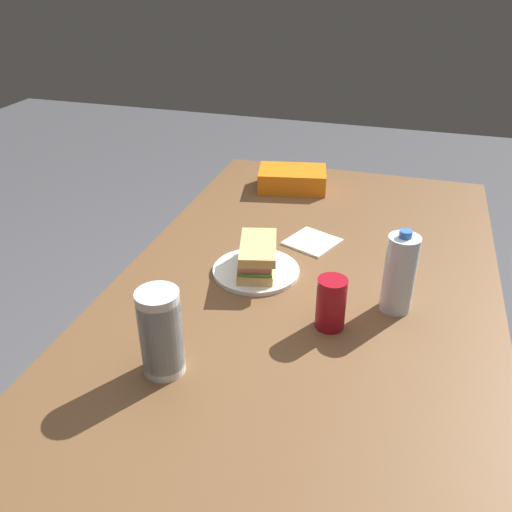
{
  "coord_description": "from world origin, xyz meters",
  "views": [
    {
      "loc": [
        1.12,
        0.21,
        1.47
      ],
      "look_at": [
        -0.02,
        -0.14,
        0.78
      ],
      "focal_mm": 37.83,
      "sensor_mm": 36.0,
      "label": 1
    }
  ],
  "objects_px": {
    "soda_can_red": "(331,303)",
    "plastic_cup_stack": "(161,333)",
    "water_bottle_tall": "(400,274)",
    "sandwich": "(257,256)",
    "dining_table": "(304,313)",
    "chip_bag": "(292,179)",
    "paper_plate": "(256,271)"
  },
  "relations": [
    {
      "from": "water_bottle_tall",
      "to": "plastic_cup_stack",
      "type": "height_order",
      "value": "water_bottle_tall"
    },
    {
      "from": "plastic_cup_stack",
      "to": "chip_bag",
      "type": "bearing_deg",
      "value": 178.49
    },
    {
      "from": "soda_can_red",
      "to": "paper_plate",
      "type": "bearing_deg",
      "value": -127.4
    },
    {
      "from": "soda_can_red",
      "to": "plastic_cup_stack",
      "type": "bearing_deg",
      "value": -50.8
    },
    {
      "from": "dining_table",
      "to": "sandwich",
      "type": "distance_m",
      "value": 0.19
    },
    {
      "from": "dining_table",
      "to": "paper_plate",
      "type": "xyz_separation_m",
      "value": [
        -0.02,
        -0.14,
        0.09
      ]
    },
    {
      "from": "sandwich",
      "to": "water_bottle_tall",
      "type": "height_order",
      "value": "water_bottle_tall"
    },
    {
      "from": "paper_plate",
      "to": "soda_can_red",
      "type": "xyz_separation_m",
      "value": [
        0.17,
        0.22,
        0.06
      ]
    },
    {
      "from": "plastic_cup_stack",
      "to": "sandwich",
      "type": "bearing_deg",
      "value": 170.03
    },
    {
      "from": "paper_plate",
      "to": "chip_bag",
      "type": "bearing_deg",
      "value": -175.81
    },
    {
      "from": "water_bottle_tall",
      "to": "plastic_cup_stack",
      "type": "distance_m",
      "value": 0.55
    },
    {
      "from": "dining_table",
      "to": "water_bottle_tall",
      "type": "xyz_separation_m",
      "value": [
        0.04,
        0.22,
        0.18
      ]
    },
    {
      "from": "chip_bag",
      "to": "dining_table",
      "type": "bearing_deg",
      "value": 95.09
    },
    {
      "from": "soda_can_red",
      "to": "water_bottle_tall",
      "type": "height_order",
      "value": "water_bottle_tall"
    },
    {
      "from": "sandwich",
      "to": "dining_table",
      "type": "bearing_deg",
      "value": 82.06
    },
    {
      "from": "soda_can_red",
      "to": "chip_bag",
      "type": "xyz_separation_m",
      "value": [
        -0.75,
        -0.27,
        -0.03
      ]
    },
    {
      "from": "dining_table",
      "to": "plastic_cup_stack",
      "type": "xyz_separation_m",
      "value": [
        0.39,
        -0.2,
        0.18
      ]
    },
    {
      "from": "dining_table",
      "to": "chip_bag",
      "type": "bearing_deg",
      "value": -163.44
    },
    {
      "from": "water_bottle_tall",
      "to": "plastic_cup_stack",
      "type": "relative_size",
      "value": 1.11
    },
    {
      "from": "dining_table",
      "to": "soda_can_red",
      "type": "relative_size",
      "value": 13.6
    },
    {
      "from": "paper_plate",
      "to": "water_bottle_tall",
      "type": "bearing_deg",
      "value": 80.67
    },
    {
      "from": "chip_bag",
      "to": "water_bottle_tall",
      "type": "bearing_deg",
      "value": 110.63
    },
    {
      "from": "sandwich",
      "to": "soda_can_red",
      "type": "xyz_separation_m",
      "value": [
        0.17,
        0.22,
        0.01
      ]
    },
    {
      "from": "dining_table",
      "to": "water_bottle_tall",
      "type": "height_order",
      "value": "water_bottle_tall"
    },
    {
      "from": "paper_plate",
      "to": "plastic_cup_stack",
      "type": "relative_size",
      "value": 1.22
    },
    {
      "from": "dining_table",
      "to": "chip_bag",
      "type": "distance_m",
      "value": 0.64
    },
    {
      "from": "water_bottle_tall",
      "to": "plastic_cup_stack",
      "type": "xyz_separation_m",
      "value": [
        0.35,
        -0.43,
        -0.0
      ]
    },
    {
      "from": "dining_table",
      "to": "water_bottle_tall",
      "type": "distance_m",
      "value": 0.29
    },
    {
      "from": "soda_can_red",
      "to": "chip_bag",
      "type": "relative_size",
      "value": 0.53
    },
    {
      "from": "soda_can_red",
      "to": "plastic_cup_stack",
      "type": "distance_m",
      "value": 0.38
    },
    {
      "from": "paper_plate",
      "to": "soda_can_red",
      "type": "distance_m",
      "value": 0.29
    },
    {
      "from": "dining_table",
      "to": "chip_bag",
      "type": "xyz_separation_m",
      "value": [
        -0.6,
        -0.18,
        0.12
      ]
    }
  ]
}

